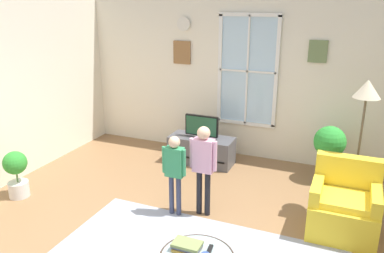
% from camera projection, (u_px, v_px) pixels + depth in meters
% --- Properties ---
extents(ground_plane, '(6.63, 6.58, 0.02)m').
position_uv_depth(ground_plane, '(176.00, 250.00, 4.38)').
color(ground_plane, olive).
extents(back_wall, '(6.03, 0.17, 2.77)m').
position_uv_depth(back_wall, '(251.00, 78.00, 6.61)').
color(back_wall, silver).
rests_on(back_wall, ground_plane).
extents(tv_stand, '(1.08, 0.47, 0.46)m').
position_uv_depth(tv_stand, '(202.00, 150.00, 6.60)').
color(tv_stand, '#4C4C51').
rests_on(tv_stand, ground_plane).
extents(television, '(0.57, 0.08, 0.38)m').
position_uv_depth(television, '(202.00, 126.00, 6.47)').
color(television, '#4C4C4C').
rests_on(television, tv_stand).
extents(armchair, '(0.76, 0.74, 0.87)m').
position_uv_depth(armchair, '(344.00, 207.00, 4.62)').
color(armchair, yellow).
rests_on(armchair, ground_plane).
extents(book_stack, '(0.27, 0.18, 0.08)m').
position_uv_depth(book_stack, '(187.00, 246.00, 3.68)').
color(book_stack, '#B48933').
rests_on(book_stack, coffee_table).
extents(remote_near_books, '(0.06, 0.14, 0.02)m').
position_uv_depth(remote_near_books, '(210.00, 249.00, 3.68)').
color(remote_near_books, black).
rests_on(remote_near_books, coffee_table).
extents(person_pink_shirt, '(0.36, 0.16, 1.19)m').
position_uv_depth(person_pink_shirt, '(204.00, 161.00, 4.86)').
color(person_pink_shirt, black).
rests_on(person_pink_shirt, ground_plane).
extents(person_green_shirt, '(0.32, 0.15, 1.07)m').
position_uv_depth(person_green_shirt, '(175.00, 167.00, 4.88)').
color(person_green_shirt, '#333851').
rests_on(person_green_shirt, ground_plane).
extents(potted_plant_by_window, '(0.47, 0.47, 0.86)m').
position_uv_depth(potted_plant_by_window, '(329.00, 146.00, 5.88)').
color(potted_plant_by_window, '#4C565B').
rests_on(potted_plant_by_window, ground_plane).
extents(potted_plant_corner, '(0.32, 0.32, 0.67)m').
position_uv_depth(potted_plant_corner, '(16.00, 172.00, 5.43)').
color(potted_plant_corner, silver).
rests_on(potted_plant_corner, ground_plane).
extents(floor_lamp, '(0.32, 0.32, 1.75)m').
position_uv_depth(floor_lamp, '(365.00, 103.00, 4.70)').
color(floor_lamp, black).
rests_on(floor_lamp, ground_plane).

